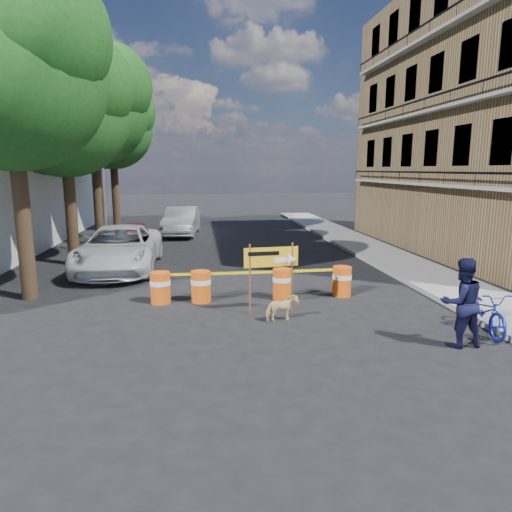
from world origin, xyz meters
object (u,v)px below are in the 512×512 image
object	(u,v)px
detour_sign	(278,262)
dog	(282,308)
barrel_far_right	(342,281)
sedan_silver	(182,221)
pedestrian	(461,302)
barrel_far_left	(160,287)
barrel_mid_right	(282,283)
barrel_mid_left	(201,286)
suv_white	(119,249)
sedan_red	(135,237)
bicycle	(486,291)

from	to	relation	value
detour_sign	dog	world-z (taller)	detour_sign
barrel_far_right	sedan_silver	world-z (taller)	sedan_silver
pedestrian	sedan_silver	bearing A→B (deg)	-71.86
barrel_far_left	barrel_mid_right	distance (m)	3.54
barrel_mid_left	pedestrian	distance (m)	6.89
detour_sign	suv_white	size ratio (longest dim) A/B	0.31
suv_white	sedan_red	xyz separation A→B (m)	(0.00, 4.19, -0.17)
barrel_far_right	barrel_mid_right	bearing A→B (deg)	-177.26
barrel_mid_left	suv_white	bearing A→B (deg)	123.27
dog	pedestrian	bearing A→B (deg)	-137.02
barrel_far_right	suv_white	distance (m)	8.55
sedan_silver	barrel_far_right	bearing A→B (deg)	-63.91
dog	sedan_red	world-z (taller)	sedan_red
suv_white	sedan_red	distance (m)	4.19
barrel_mid_left	suv_white	size ratio (longest dim) A/B	0.15
barrel_mid_right	barrel_mid_left	bearing A→B (deg)	-179.70
detour_sign	pedestrian	bearing A→B (deg)	-45.05
pedestrian	barrel_mid_right	bearing A→B (deg)	-54.40
barrel_far_right	barrel_mid_left	bearing A→B (deg)	-178.64
barrel_mid_left	sedan_silver	distance (m)	13.90
barrel_mid_left	sedan_silver	xyz separation A→B (m)	(-1.02, 13.85, 0.35)
sedan_red	sedan_silver	world-z (taller)	sedan_silver
barrel_mid_right	detour_sign	xyz separation A→B (m)	(-0.35, -1.27, 0.91)
detour_sign	sedan_silver	bearing A→B (deg)	95.35
barrel_mid_right	barrel_far_left	bearing A→B (deg)	-180.00
detour_sign	suv_white	xyz separation A→B (m)	(-5.06, 5.86, -0.54)
barrel_mid_right	sedan_silver	size ratio (longest dim) A/B	0.18
barrel_far_right	dog	world-z (taller)	barrel_far_right
dog	barrel_mid_left	bearing A→B (deg)	28.86
sedan_red	sedan_silver	bearing A→B (deg)	61.09
detour_sign	bicycle	xyz separation A→B (m)	(4.54, -2.07, -0.39)
barrel_far_left	sedan_red	size ratio (longest dim) A/B	0.23
bicycle	suv_white	bearing A→B (deg)	146.52
detour_sign	suv_white	distance (m)	7.76
barrel_mid_left	pedestrian	size ratio (longest dim) A/B	0.46
barrel_far_right	detour_sign	distance (m)	2.73
barrel_mid_left	sedan_red	world-z (taller)	sedan_red
suv_white	detour_sign	bearing A→B (deg)	-48.99
barrel_mid_right	dog	distance (m)	2.04
barrel_far_left	suv_white	bearing A→B (deg)	112.15
barrel_mid_right	detour_sign	size ratio (longest dim) A/B	0.48
detour_sign	sedan_red	bearing A→B (deg)	110.63
pedestrian	barrel_far_right	bearing A→B (deg)	-74.66
detour_sign	bicycle	size ratio (longest dim) A/B	0.95
barrel_mid_right	suv_white	xyz separation A→B (m)	(-5.41, 4.59, 0.36)
dog	barrel_far_right	bearing A→B (deg)	-63.04
bicycle	barrel_far_right	bearing A→B (deg)	130.51
barrel_far_left	dog	size ratio (longest dim) A/B	1.12
dog	sedan_silver	xyz separation A→B (m)	(-3.03, 15.85, 0.48)
dog	sedan_silver	distance (m)	16.14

